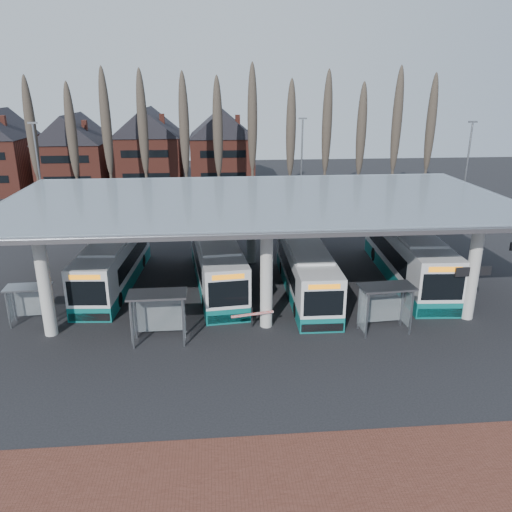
{
  "coord_description": "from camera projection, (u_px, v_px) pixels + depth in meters",
  "views": [
    {
      "loc": [
        -2.82,
        -23.23,
        13.1
      ],
      "look_at": [
        -0.19,
        7.0,
        2.71
      ],
      "focal_mm": 35.0,
      "sensor_mm": 36.0,
      "label": 1
    }
  ],
  "objects": [
    {
      "name": "shelter_2",
      "position": [
        385.0,
        298.0,
        27.52
      ],
      "size": [
        3.08,
        1.71,
        2.76
      ],
      "rotation": [
        0.0,
        0.0,
        0.08
      ],
      "color": "gray",
      "rests_on": "ground"
    },
    {
      "name": "info_sign_0",
      "position": [
        473.0,
        275.0,
        28.71
      ],
      "size": [
        2.2,
        0.24,
        3.27
      ],
      "rotation": [
        0.0,
        0.0,
        0.06
      ],
      "color": "black",
      "rests_on": "ground"
    },
    {
      "name": "lamp_post_c",
      "position": [
        465.0,
        176.0,
        45.13
      ],
      "size": [
        0.8,
        0.16,
        10.17
      ],
      "color": "slate",
      "rests_on": "ground"
    },
    {
      "name": "townhouse_row",
      "position": [
        112.0,
        144.0,
        64.63
      ],
      "size": [
        36.8,
        10.3,
        12.25
      ],
      "color": "maroon",
      "rests_on": "ground"
    },
    {
      "name": "lamp_post_a",
      "position": [
        40.0,
        179.0,
        43.9
      ],
      "size": [
        0.8,
        0.16,
        10.17
      ],
      "color": "slate",
      "rests_on": "ground"
    },
    {
      "name": "lamp_post_b",
      "position": [
        301.0,
        168.0,
        49.64
      ],
      "size": [
        0.8,
        0.16,
        10.17
      ],
      "color": "slate",
      "rests_on": "ground"
    },
    {
      "name": "ground",
      "position": [
        271.0,
        347.0,
        26.37
      ],
      "size": [
        140.0,
        140.0,
        0.0
      ],
      "primitive_type": "plane",
      "color": "black",
      "rests_on": "ground"
    },
    {
      "name": "shelter_1",
      "position": [
        158.0,
        306.0,
        26.36
      ],
      "size": [
        3.09,
        1.57,
        2.85
      ],
      "rotation": [
        0.0,
        0.0,
        0.01
      ],
      "color": "gray",
      "rests_on": "ground"
    },
    {
      "name": "bus_0",
      "position": [
        114.0,
        262.0,
        34.29
      ],
      "size": [
        3.45,
        12.14,
        3.33
      ],
      "rotation": [
        0.0,
        0.0,
        -0.07
      ],
      "color": "silver",
      "rests_on": "ground"
    },
    {
      "name": "station_canopy",
      "position": [
        258.0,
        207.0,
        32.07
      ],
      "size": [
        32.0,
        16.0,
        6.34
      ],
      "color": "#B7B8B3",
      "rests_on": "ground"
    },
    {
      "name": "bus_3",
      "position": [
        407.0,
        255.0,
        35.3
      ],
      "size": [
        3.64,
        13.31,
        3.66
      ],
      "rotation": [
        0.0,
        0.0,
        -0.06
      ],
      "color": "silver",
      "rests_on": "ground"
    },
    {
      "name": "barrier",
      "position": [
        252.0,
        315.0,
        27.89
      ],
      "size": [
        2.41,
        0.9,
        1.22
      ],
      "rotation": [
        0.0,
        0.0,
        0.21
      ],
      "color": "black",
      "rests_on": "ground"
    },
    {
      "name": "shelter_0",
      "position": [
        30.0,
        296.0,
        28.58
      ],
      "size": [
        2.56,
        1.38,
        2.31
      ],
      "rotation": [
        0.0,
        0.0,
        0.06
      ],
      "color": "gray",
      "rests_on": "ground"
    },
    {
      "name": "bus_2",
      "position": [
        306.0,
        270.0,
        32.96
      ],
      "size": [
        2.73,
        11.86,
        3.28
      ],
      "rotation": [
        0.0,
        0.0,
        -0.02
      ],
      "color": "silver",
      "rests_on": "ground"
    },
    {
      "name": "bus_1",
      "position": [
        216.0,
        262.0,
        34.18
      ],
      "size": [
        3.87,
        12.58,
        3.44
      ],
      "rotation": [
        0.0,
        0.0,
        0.1
      ],
      "color": "silver",
      "rests_on": "ground"
    },
    {
      "name": "poplar_row",
      "position": [
        237.0,
        127.0,
        54.63
      ],
      "size": [
        45.1,
        1.1,
        14.5
      ],
      "color": "#473D33",
      "rests_on": "ground"
    }
  ]
}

